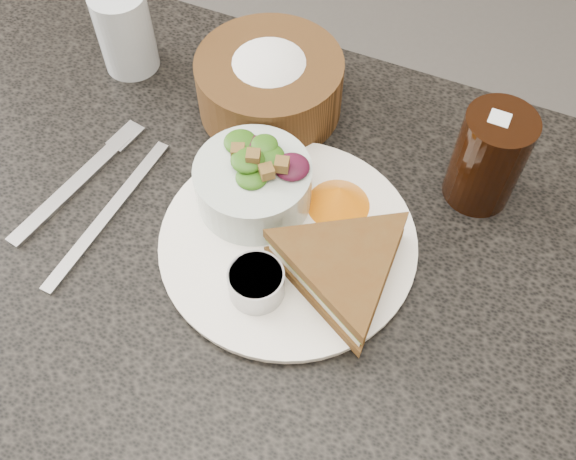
{
  "coord_description": "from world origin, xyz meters",
  "views": [
    {
      "loc": [
        0.21,
        -0.31,
        1.35
      ],
      "look_at": [
        0.06,
        0.03,
        0.78
      ],
      "focal_mm": 40.0,
      "sensor_mm": 36.0,
      "label": 1
    }
  ],
  "objects_px": {
    "dinner_plate": "(288,242)",
    "cola_glass": "(490,155)",
    "dining_table": "(245,371)",
    "bread_basket": "(269,77)",
    "dressing_ramekin": "(256,283)",
    "salad_bowl": "(253,179)",
    "water_glass": "(125,32)",
    "sandwich": "(343,269)"
  },
  "relations": [
    {
      "from": "water_glass",
      "to": "sandwich",
      "type": "bearing_deg",
      "value": -28.12
    },
    {
      "from": "dining_table",
      "to": "dinner_plate",
      "type": "distance_m",
      "value": 0.39
    },
    {
      "from": "dining_table",
      "to": "water_glass",
      "type": "bearing_deg",
      "value": 139.79
    },
    {
      "from": "dinner_plate",
      "to": "cola_glass",
      "type": "height_order",
      "value": "cola_glass"
    },
    {
      "from": "cola_glass",
      "to": "water_glass",
      "type": "xyz_separation_m",
      "value": [
        -0.48,
        0.02,
        -0.01
      ]
    },
    {
      "from": "sandwich",
      "to": "dining_table",
      "type": "bearing_deg",
      "value": -149.94
    },
    {
      "from": "bread_basket",
      "to": "sandwich",
      "type": "bearing_deg",
      "value": -49.25
    },
    {
      "from": "salad_bowl",
      "to": "cola_glass",
      "type": "bearing_deg",
      "value": 28.32
    },
    {
      "from": "sandwich",
      "to": "cola_glass",
      "type": "relative_size",
      "value": 1.33
    },
    {
      "from": "dining_table",
      "to": "bread_basket",
      "type": "relative_size",
      "value": 5.57
    },
    {
      "from": "sandwich",
      "to": "water_glass",
      "type": "height_order",
      "value": "water_glass"
    },
    {
      "from": "sandwich",
      "to": "dinner_plate",
      "type": "bearing_deg",
      "value": -170.35
    },
    {
      "from": "sandwich",
      "to": "bread_basket",
      "type": "relative_size",
      "value": 0.98
    },
    {
      "from": "dressing_ramekin",
      "to": "cola_glass",
      "type": "relative_size",
      "value": 0.44
    },
    {
      "from": "dinner_plate",
      "to": "bread_basket",
      "type": "relative_size",
      "value": 1.54
    },
    {
      "from": "dining_table",
      "to": "cola_glass",
      "type": "distance_m",
      "value": 0.53
    },
    {
      "from": "dinner_plate",
      "to": "water_glass",
      "type": "height_order",
      "value": "water_glass"
    },
    {
      "from": "dining_table",
      "to": "water_glass",
      "type": "distance_m",
      "value": 0.54
    },
    {
      "from": "dinner_plate",
      "to": "salad_bowl",
      "type": "bearing_deg",
      "value": 149.0
    },
    {
      "from": "dinner_plate",
      "to": "sandwich",
      "type": "bearing_deg",
      "value": -18.15
    },
    {
      "from": "cola_glass",
      "to": "water_glass",
      "type": "bearing_deg",
      "value": 177.21
    },
    {
      "from": "dinner_plate",
      "to": "bread_basket",
      "type": "distance_m",
      "value": 0.21
    },
    {
      "from": "dinner_plate",
      "to": "cola_glass",
      "type": "distance_m",
      "value": 0.24
    },
    {
      "from": "dinner_plate",
      "to": "water_glass",
      "type": "bearing_deg",
      "value": 149.77
    },
    {
      "from": "dressing_ramekin",
      "to": "bread_basket",
      "type": "xyz_separation_m",
      "value": [
        -0.1,
        0.25,
        0.02
      ]
    },
    {
      "from": "cola_glass",
      "to": "water_glass",
      "type": "height_order",
      "value": "cola_glass"
    },
    {
      "from": "dining_table",
      "to": "sandwich",
      "type": "xyz_separation_m",
      "value": [
        0.13,
        0.01,
        0.41
      ]
    },
    {
      "from": "sandwich",
      "to": "cola_glass",
      "type": "height_order",
      "value": "cola_glass"
    },
    {
      "from": "dressing_ramekin",
      "to": "cola_glass",
      "type": "bearing_deg",
      "value": 52.69
    },
    {
      "from": "dinner_plate",
      "to": "sandwich",
      "type": "xyz_separation_m",
      "value": [
        0.07,
        -0.02,
        0.03
      ]
    },
    {
      "from": "dinner_plate",
      "to": "bread_basket",
      "type": "height_order",
      "value": "bread_basket"
    },
    {
      "from": "dinner_plate",
      "to": "dining_table",
      "type": "bearing_deg",
      "value": -154.92
    },
    {
      "from": "sandwich",
      "to": "bread_basket",
      "type": "xyz_separation_m",
      "value": [
        -0.18,
        0.21,
        0.02
      ]
    },
    {
      "from": "salad_bowl",
      "to": "water_glass",
      "type": "bearing_deg",
      "value": 149.95
    },
    {
      "from": "dining_table",
      "to": "bread_basket",
      "type": "bearing_deg",
      "value": 101.73
    },
    {
      "from": "salad_bowl",
      "to": "water_glass",
      "type": "xyz_separation_m",
      "value": [
        -0.25,
        0.14,
        0.0
      ]
    },
    {
      "from": "sandwich",
      "to": "dressing_ramekin",
      "type": "height_order",
      "value": "sandwich"
    },
    {
      "from": "dining_table",
      "to": "salad_bowl",
      "type": "distance_m",
      "value": 0.43
    },
    {
      "from": "dinner_plate",
      "to": "salad_bowl",
      "type": "relative_size",
      "value": 2.15
    },
    {
      "from": "sandwich",
      "to": "cola_glass",
      "type": "distance_m",
      "value": 0.21
    },
    {
      "from": "dressing_ramekin",
      "to": "cola_glass",
      "type": "distance_m",
      "value": 0.29
    },
    {
      "from": "bread_basket",
      "to": "water_glass",
      "type": "height_order",
      "value": "water_glass"
    }
  ]
}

